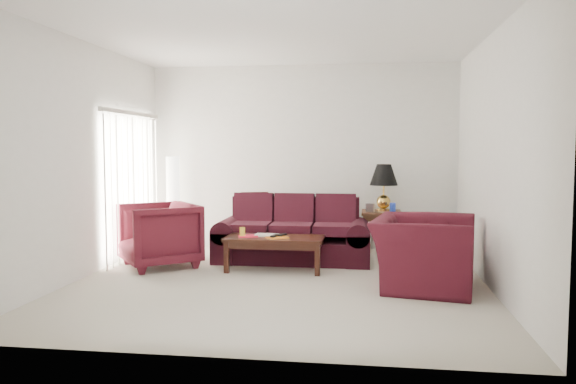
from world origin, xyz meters
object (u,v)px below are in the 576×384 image
object	(u,v)px
armchair_left	(159,235)
armchair_right	(423,253)
floor_lamp	(173,202)
sofa	(293,230)
coffee_table	(275,253)
end_table	(381,232)

from	to	relation	value
armchair_left	armchair_right	size ratio (longest dim) A/B	0.77
floor_lamp	armchair_right	xyz separation A→B (m)	(3.80, -2.07, -0.35)
sofa	armchair_right	distance (m)	2.17
sofa	coffee_table	world-z (taller)	sofa
end_table	floor_lamp	xyz separation A→B (m)	(-3.36, -0.06, 0.43)
floor_lamp	coffee_table	xyz separation A→B (m)	(1.91, -1.38, -0.54)
floor_lamp	armchair_left	world-z (taller)	floor_lamp
end_table	armchair_right	size ratio (longest dim) A/B	0.52
end_table	floor_lamp	bearing A→B (deg)	-179.01
floor_lamp	armchair_right	distance (m)	4.34
floor_lamp	armchair_right	world-z (taller)	floor_lamp
floor_lamp	coffee_table	bearing A→B (deg)	-35.78
armchair_left	floor_lamp	bearing A→B (deg)	153.35
armchair_left	coffee_table	world-z (taller)	armchair_left
end_table	sofa	bearing A→B (deg)	-147.84
armchair_right	coffee_table	xyz separation A→B (m)	(-1.89, 0.69, -0.19)
sofa	end_table	distance (m)	1.53
floor_lamp	coffee_table	distance (m)	2.41
coffee_table	end_table	bearing A→B (deg)	20.75
sofa	end_table	bearing A→B (deg)	28.78
sofa	end_table	size ratio (longest dim) A/B	3.36
coffee_table	armchair_left	bearing A→B (deg)	156.41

